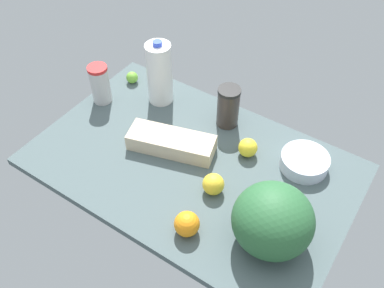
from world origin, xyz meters
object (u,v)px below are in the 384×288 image
object	(u,v)px
orange_by_jug	(187,224)
lemon_beside_bowl	(213,184)
milk_jug	(159,73)
shaker_bottle	(228,106)
mixing_bowl	(304,162)
lemon_far_back	(248,148)
tumbler_cup	(100,84)
egg_carton	(171,143)
lime_near_front	(132,77)
watermelon	(273,220)

from	to	relation	value
orange_by_jug	lemon_beside_bowl	distance (cm)	19.02
milk_jug	shaker_bottle	bearing A→B (deg)	5.15
shaker_bottle	mixing_bowl	bearing A→B (deg)	-7.67
mixing_bowl	lemon_beside_bowl	bearing A→B (deg)	-127.87
mixing_bowl	shaker_bottle	world-z (taller)	shaker_bottle
mixing_bowl	lemon_far_back	world-z (taller)	lemon_far_back
mixing_bowl	orange_by_jug	size ratio (longest dim) A/B	2.11
tumbler_cup	egg_carton	bearing A→B (deg)	-9.74
egg_carton	milk_jug	world-z (taller)	milk_jug
tumbler_cup	lime_near_front	world-z (taller)	tumbler_cup
watermelon	egg_carton	xyz separation A→B (cm)	(-49.84, 15.80, -7.86)
tumbler_cup	milk_jug	distance (cm)	25.98
egg_carton	tumbler_cup	bearing A→B (deg)	153.93
orange_by_jug	lime_near_front	xyz separation A→B (cm)	(-65.35, 52.04, -1.59)
egg_carton	shaker_bottle	xyz separation A→B (cm)	(10.42, 24.71, 5.52)
mixing_bowl	shaker_bottle	distance (cm)	37.10
mixing_bowl	milk_jug	xyz separation A→B (cm)	(-67.93, 2.03, 11.17)
lemon_far_back	lemon_beside_bowl	xyz separation A→B (cm)	(-1.60, -22.52, 0.23)
tumbler_cup	lemon_far_back	xyz separation A→B (cm)	(68.14, 6.47, -5.18)
watermelon	lime_near_front	xyz separation A→B (cm)	(-89.20, 40.08, -8.57)
watermelon	lemon_far_back	xyz separation A→B (cm)	(-23.84, 29.51, -7.55)
lemon_beside_bowl	milk_jug	bearing A→B (deg)	146.11
lemon_beside_bowl	orange_by_jug	bearing A→B (deg)	-85.20
lime_near_front	lemon_beside_bowl	distance (cm)	71.85
tumbler_cup	lemon_beside_bowl	world-z (taller)	tumbler_cup
milk_jug	lime_near_front	world-z (taller)	milk_jug
shaker_bottle	orange_by_jug	distance (cm)	54.93
shaker_bottle	lime_near_front	bearing A→B (deg)	-179.51
orange_by_jug	lime_near_front	distance (cm)	83.56
tumbler_cup	lemon_beside_bowl	distance (cm)	68.62
lemon_far_back	lime_near_front	bearing A→B (deg)	170.81
watermelon	lemon_far_back	size ratio (longest dim) A/B	3.48
mixing_bowl	milk_jug	size ratio (longest dim) A/B	0.61
shaker_bottle	milk_jug	xyz separation A→B (cm)	(-31.67, -2.86, 5.01)
orange_by_jug	lemon_far_back	xyz separation A→B (cm)	(0.01, 41.47, -0.57)
orange_by_jug	lemon_far_back	world-z (taller)	orange_by_jug
mixing_bowl	milk_jug	world-z (taller)	milk_jug
lemon_far_back	lime_near_front	world-z (taller)	lemon_far_back
watermelon	lemon_beside_bowl	world-z (taller)	watermelon
orange_by_jug	lemon_beside_bowl	world-z (taller)	orange_by_jug
lime_near_front	lemon_beside_bowl	world-z (taller)	lemon_beside_bowl
mixing_bowl	tumbler_cup	distance (cm)	89.91
egg_carton	mixing_bowl	bearing A→B (deg)	6.69
watermelon	milk_jug	distance (cm)	80.50
mixing_bowl	lime_near_front	size ratio (longest dim) A/B	3.37
watermelon	lemon_far_back	bearing A→B (deg)	128.93
tumbler_cup	orange_by_jug	xyz separation A→B (cm)	(68.13, -35.00, -4.60)
milk_jug	lemon_beside_bowl	bearing A→B (deg)	-33.89
mixing_bowl	orange_by_jug	world-z (taller)	orange_by_jug
egg_carton	milk_jug	size ratio (longest dim) A/B	1.14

